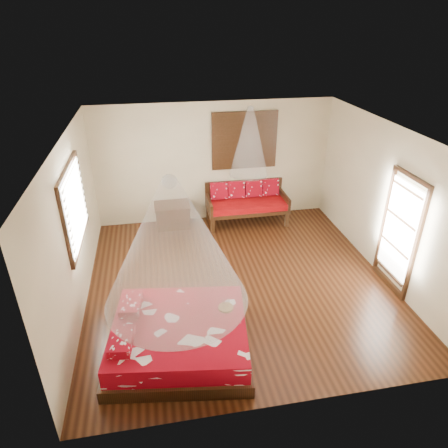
# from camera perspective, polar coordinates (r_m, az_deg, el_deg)

# --- Properties ---
(room) EXTENTS (5.54, 5.54, 2.84)m
(room) POSITION_cam_1_polar(r_m,az_deg,el_deg) (6.89, 2.26, 1.39)
(room) COLOR black
(room) RESTS_ON ground
(bed) EXTENTS (2.25, 2.09, 0.63)m
(bed) POSITION_cam_1_polar(r_m,az_deg,el_deg) (6.14, -6.48, -15.72)
(bed) COLOR black
(bed) RESTS_ON floor
(daybed) EXTENTS (1.89, 0.84, 0.97)m
(daybed) POSITION_cam_1_polar(r_m,az_deg,el_deg) (9.51, 3.21, 3.26)
(daybed) COLOR black
(daybed) RESTS_ON floor
(storage_chest) EXTENTS (0.82, 0.60, 0.56)m
(storage_chest) POSITION_cam_1_polar(r_m,az_deg,el_deg) (9.45, -7.36, 1.27)
(storage_chest) COLOR black
(storage_chest) RESTS_ON floor
(shutter_panel) EXTENTS (1.52, 0.06, 1.32)m
(shutter_panel) POSITION_cam_1_polar(r_m,az_deg,el_deg) (9.34, 2.96, 11.82)
(shutter_panel) COLOR black
(shutter_panel) RESTS_ON wall_back
(window_left) EXTENTS (0.10, 1.74, 1.34)m
(window_left) POSITION_cam_1_polar(r_m,az_deg,el_deg) (6.93, -20.55, 2.45)
(window_left) COLOR black
(window_left) RESTS_ON wall_left
(glazed_door) EXTENTS (0.08, 1.02, 2.16)m
(glazed_door) POSITION_cam_1_polar(r_m,az_deg,el_deg) (7.59, 23.71, -1.30)
(glazed_door) COLOR black
(glazed_door) RESTS_ON floor
(wine_tray) EXTENTS (0.23, 0.23, 0.19)m
(wine_tray) POSITION_cam_1_polar(r_m,az_deg,el_deg) (6.16, 0.25, -11.60)
(wine_tray) COLOR brown
(wine_tray) RESTS_ON bed
(mosquito_net_main) EXTENTS (1.97, 1.97, 1.80)m
(mosquito_net_main) POSITION_cam_1_polar(r_m,az_deg,el_deg) (5.17, -7.23, -2.74)
(mosquito_net_main) COLOR white
(mosquito_net_main) RESTS_ON ceiling
(mosquito_net_daybed) EXTENTS (0.87, 0.87, 1.50)m
(mosquito_net_daybed) POSITION_cam_1_polar(r_m,az_deg,el_deg) (8.87, 3.67, 11.62)
(mosquito_net_daybed) COLOR white
(mosquito_net_daybed) RESTS_ON ceiling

